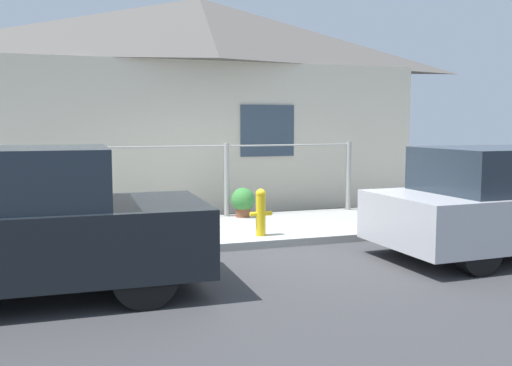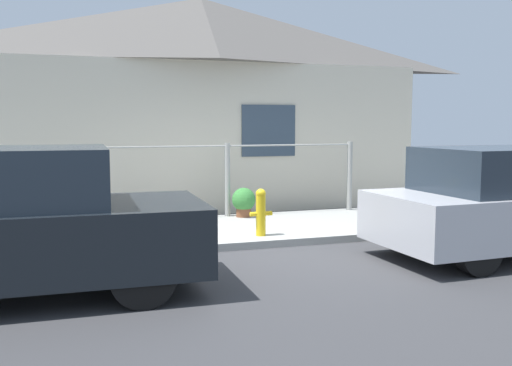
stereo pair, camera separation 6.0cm
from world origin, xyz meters
The scene contains 8 objects.
ground_plane centered at (0.00, 0.00, 0.00)m, with size 60.00×60.00×0.00m, color #38383A.
sidewalk centered at (0.00, 1.20, 0.06)m, with size 24.00×2.40×0.11m.
house centered at (0.00, 4.12, 3.38)m, with size 9.01×2.23×4.28m.
fence centered at (0.00, 2.25, 0.82)m, with size 4.90×0.10×1.30m.
car_left centered at (-3.19, -1.34, 0.75)m, with size 3.74×1.70×1.52m.
car_right centered at (2.89, -1.34, 0.70)m, with size 3.76×1.79×1.44m.
fire_hydrant centered at (0.00, 0.39, 0.47)m, with size 0.34×0.15×0.69m.
potted_plant_near_hydrant centered at (0.25, 2.08, 0.39)m, with size 0.42×0.42×0.52m.
Camera 2 is at (-2.63, -7.43, 1.76)m, focal length 40.00 mm.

